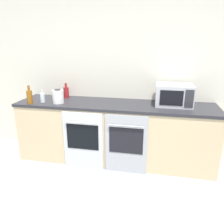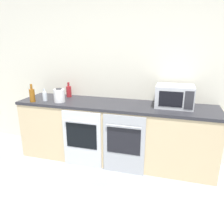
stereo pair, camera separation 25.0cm
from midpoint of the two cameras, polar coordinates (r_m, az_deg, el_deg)
The scene contains 9 objects.
wall_back at distance 3.39m, azimuth -0.26°, elevation 10.54°, with size 10.00×0.06×2.60m.
counter_back at distance 3.28m, azimuth -1.47°, elevation -5.24°, with size 2.86×0.67×0.89m.
oven_left at distance 3.10m, azimuth -9.89°, elevation -7.37°, with size 0.57×0.06×0.83m.
oven_right at distance 2.95m, azimuth 1.24°, elevation -8.45°, with size 0.57×0.06×0.83m.
microwave at distance 3.09m, azimuth 13.67°, elevation 4.34°, with size 0.49×0.39×0.29m.
bottle_clear at distance 3.38m, azimuth -19.76°, elevation 3.59°, with size 0.07×0.07×0.18m.
bottle_red at distance 3.54m, azimuth -13.87°, elevation 5.08°, with size 0.08×0.08×0.23m.
bottle_amber at distance 3.36m, azimuth -22.76°, elevation 3.74°, with size 0.08×0.08×0.26m.
kettle at distance 3.25m, azimuth -16.09°, elevation 3.89°, with size 0.16×0.16×0.20m.
Camera 1 is at (0.55, -0.84, 1.72)m, focal length 35.00 mm.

